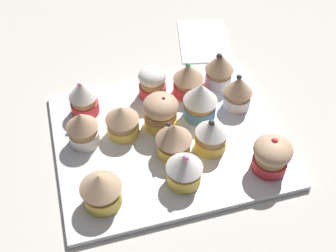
% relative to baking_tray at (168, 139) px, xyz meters
% --- Properties ---
extents(ground_plane, '(1.80, 1.80, 0.03)m').
position_rel_baking_tray_xyz_m(ground_plane, '(0.00, 0.00, -0.02)').
color(ground_plane, beige).
extents(baking_tray, '(0.34, 0.41, 0.01)m').
position_rel_baking_tray_xyz_m(baking_tray, '(0.00, 0.00, 0.00)').
color(baking_tray, silver).
rests_on(baking_tray, ground_plane).
extents(cupcake_0, '(0.05, 0.05, 0.08)m').
position_rel_baking_tray_xyz_m(cupcake_0, '(-0.10, -0.14, 0.04)').
color(cupcake_0, '#D1333D').
rests_on(cupcake_0, baking_tray).
extents(cupcake_1, '(0.06, 0.06, 0.07)m').
position_rel_baking_tray_xyz_m(cupcake_1, '(-0.03, -0.15, 0.04)').
color(cupcake_1, white).
rests_on(cupcake_1, baking_tray).
extents(cupcake_2, '(0.07, 0.07, 0.07)m').
position_rel_baking_tray_xyz_m(cupcake_2, '(0.11, -0.14, 0.04)').
color(cupcake_2, '#EFC651').
rests_on(cupcake_2, baking_tray).
extents(cupcake_3, '(0.06, 0.06, 0.07)m').
position_rel_baking_tray_xyz_m(cupcake_3, '(-0.03, -0.08, 0.04)').
color(cupcake_3, '#EFC651').
rests_on(cupcake_3, baking_tray).
extents(cupcake_4, '(0.05, 0.05, 0.07)m').
position_rel_baking_tray_xyz_m(cupcake_4, '(-0.12, -0.00, 0.04)').
color(cupcake_4, '#D1333D').
rests_on(cupcake_4, baking_tray).
extents(cupcake_5, '(0.07, 0.07, 0.07)m').
position_rel_baking_tray_xyz_m(cupcake_5, '(-0.03, -0.01, 0.04)').
color(cupcake_5, '#EFC651').
rests_on(cupcake_5, baking_tray).
extents(cupcake_6, '(0.06, 0.06, 0.08)m').
position_rel_baking_tray_xyz_m(cupcake_6, '(0.04, -0.00, 0.04)').
color(cupcake_6, '#EFC651').
rests_on(cupcake_6, baking_tray).
extents(cupcake_7, '(0.06, 0.06, 0.07)m').
position_rel_baking_tray_xyz_m(cupcake_7, '(0.10, -0.00, 0.04)').
color(cupcake_7, '#EFC651').
rests_on(cupcake_7, baking_tray).
extents(cupcake_8, '(0.06, 0.06, 0.07)m').
position_rel_baking_tray_xyz_m(cupcake_8, '(-0.10, 0.07, 0.04)').
color(cupcake_8, '#D1333D').
rests_on(cupcake_8, baking_tray).
extents(cupcake_9, '(0.06, 0.06, 0.08)m').
position_rel_baking_tray_xyz_m(cupcake_9, '(-0.04, 0.07, 0.05)').
color(cupcake_9, '#477AC6').
rests_on(cupcake_9, baking_tray).
extents(cupcake_10, '(0.06, 0.06, 0.07)m').
position_rel_baking_tray_xyz_m(cupcake_10, '(0.04, 0.07, 0.04)').
color(cupcake_10, '#EFC651').
rests_on(cupcake_10, baking_tray).
extents(cupcake_11, '(0.06, 0.06, 0.08)m').
position_rel_baking_tray_xyz_m(cupcake_11, '(-0.11, 0.14, 0.05)').
color(cupcake_11, white).
rests_on(cupcake_11, baking_tray).
extents(cupcake_12, '(0.06, 0.06, 0.07)m').
position_rel_baking_tray_xyz_m(cupcake_12, '(-0.04, 0.15, 0.04)').
color(cupcake_12, white).
rests_on(cupcake_12, baking_tray).
extents(cupcake_13, '(0.07, 0.07, 0.07)m').
position_rel_baking_tray_xyz_m(cupcake_13, '(0.11, 0.15, 0.04)').
color(cupcake_13, '#D1333D').
rests_on(cupcake_13, baking_tray).
extents(napkin, '(0.18, 0.14, 0.01)m').
position_rel_baking_tray_xyz_m(napkin, '(-0.27, 0.16, -0.00)').
color(napkin, white).
rests_on(napkin, ground_plane).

